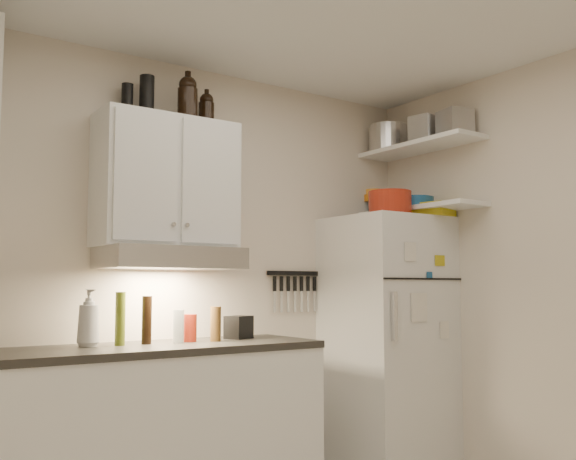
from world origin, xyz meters
TOP-DOWN VIEW (x-y plane):
  - back_wall at (0.00, 1.51)m, footprint 3.20×0.02m
  - right_wall at (1.61, 0.00)m, footprint 0.02×3.00m
  - base_cabinet at (-0.55, 1.20)m, footprint 2.10×0.60m
  - countertop at (-0.55, 1.20)m, footprint 2.10×0.62m
  - upper_cabinet at (-0.30, 1.33)m, footprint 0.80×0.33m
  - range_hood at (-0.30, 1.27)m, footprint 0.76×0.46m
  - fridge at (1.25, 1.16)m, footprint 0.70×0.68m
  - shelf_hi at (1.45, 1.02)m, footprint 0.30×0.95m
  - shelf_lo at (1.45, 1.02)m, footprint 0.30×0.95m
  - knife_strip at (0.70, 1.49)m, footprint 0.42×0.02m
  - dutch_oven at (1.18, 1.04)m, footprint 0.29×0.29m
  - book_stack at (1.45, 0.93)m, footprint 0.28×0.32m
  - spice_jar at (1.35, 1.06)m, footprint 0.06×0.06m
  - stock_pot at (1.45, 1.33)m, footprint 0.37×0.37m
  - tin_a at (1.43, 0.95)m, footprint 0.21×0.19m
  - tin_b at (1.49, 0.74)m, footprint 0.22×0.22m
  - bowl_teal at (1.45, 1.39)m, footprint 0.21×0.21m
  - bowl_orange at (1.44, 1.49)m, footprint 0.17×0.17m
  - bowl_yellow at (1.44, 1.49)m, footprint 0.13×0.13m
  - plates at (1.40, 1.04)m, footprint 0.29×0.29m
  - growler_a at (-0.19, 1.31)m, footprint 0.15×0.15m
  - growler_b at (-0.02, 1.40)m, footprint 0.11×0.11m
  - thermos_a at (-0.41, 1.38)m, footprint 0.11×0.11m
  - thermos_b at (-0.52, 1.41)m, footprint 0.07×0.07m
  - soap_bottle at (-0.74, 1.29)m, footprint 0.15×0.15m
  - pepper_mill at (-0.04, 1.20)m, footprint 0.07×0.07m
  - oil_bottle at (-0.59, 1.26)m, footprint 0.06×0.06m
  - vinegar_bottle at (-0.44, 1.26)m, footprint 0.07×0.07m
  - clear_bottle at (-0.26, 1.24)m, footprint 0.07×0.07m
  - red_jar at (-0.18, 1.26)m, footprint 0.10×0.10m
  - caddy at (0.16, 1.29)m, footprint 0.19×0.17m

SIDE VIEW (x-z plane):
  - base_cabinet at x=-0.55m, z-range 0.00..0.88m
  - fridge at x=1.25m, z-range 0.00..1.70m
  - countertop at x=-0.55m, z-range 0.88..0.92m
  - caddy at x=0.16m, z-range 0.92..1.06m
  - red_jar at x=-0.18m, z-range 0.92..1.08m
  - clear_bottle at x=-0.26m, z-range 0.92..1.10m
  - pepper_mill at x=-0.04m, z-range 0.92..1.12m
  - vinegar_bottle at x=-0.44m, z-range 0.92..1.18m
  - oil_bottle at x=-0.59m, z-range 0.92..1.20m
  - soap_bottle at x=-0.74m, z-range 0.92..1.25m
  - back_wall at x=0.00m, z-range 0.00..2.60m
  - right_wall at x=1.61m, z-range 0.00..2.60m
  - knife_strip at x=0.70m, z-range 1.31..1.33m
  - range_hood at x=-0.30m, z-range 1.33..1.45m
  - spice_jar at x=1.35m, z-range 1.70..1.79m
  - book_stack at x=1.45m, z-range 1.70..1.79m
  - shelf_lo at x=1.45m, z-range 1.75..1.77m
  - dutch_oven at x=1.18m, z-range 1.70..1.87m
  - plates at x=1.40m, z-range 1.77..1.84m
  - bowl_teal at x=1.45m, z-range 1.77..1.86m
  - upper_cabinet at x=-0.30m, z-range 1.45..2.20m
  - bowl_orange at x=1.44m, z-range 1.86..1.91m
  - bowl_yellow at x=1.44m, z-range 1.91..1.96m
  - shelf_hi at x=1.45m, z-range 2.19..2.22m
  - thermos_b at x=-0.52m, z-range 2.20..2.39m
  - tin_a at x=1.43m, z-range 2.21..2.39m
  - tin_b at x=1.49m, z-range 2.21..2.40m
  - growler_b at x=-0.02m, z-range 2.20..2.42m
  - stock_pot at x=1.45m, z-range 2.21..2.41m
  - thermos_a at x=-0.41m, z-range 2.20..2.45m
  - growler_a at x=-0.19m, z-range 2.20..2.48m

